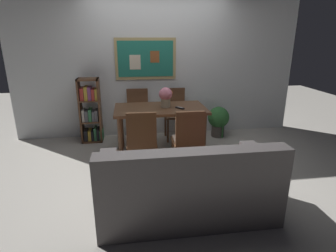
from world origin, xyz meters
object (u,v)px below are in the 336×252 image
object	(u,v)px
dining_chair_far_right	(175,109)
dining_chair_near_right	(188,137)
flower_vase	(166,96)
tv_remote	(180,108)
dining_table	(160,114)
dining_chair_far_left	(138,110)
bookshelf	(91,113)
potted_ivy	(218,120)
dining_chair_near_left	(141,138)
leather_couch	(188,188)

from	to	relation	value
dining_chair_far_right	dining_chair_near_right	world-z (taller)	same
flower_vase	tv_remote	world-z (taller)	flower_vase
dining_table	dining_chair_far_left	bearing A→B (deg)	114.07
bookshelf	potted_ivy	world-z (taller)	bookshelf
dining_chair_near_left	tv_remote	size ratio (longest dim) A/B	6.01
dining_chair_far_left	leather_couch	bearing A→B (deg)	-80.09
dining_chair_near_right	tv_remote	world-z (taller)	dining_chair_near_right
dining_table	potted_ivy	world-z (taller)	dining_table
dining_chair_far_right	flower_vase	bearing A→B (deg)	-111.31
dining_table	flower_vase	distance (m)	0.30
dining_chair_near_left	dining_chair_far_right	bearing A→B (deg)	63.95
dining_chair_far_right	potted_ivy	world-z (taller)	dining_chair_far_right
leather_couch	potted_ivy	world-z (taller)	leather_couch
dining_chair_near_right	bookshelf	size ratio (longest dim) A/B	0.81
dining_chair_far_right	dining_chair_far_left	distance (m)	0.68
dining_chair_near_right	flower_vase	bearing A→B (deg)	105.04
dining_table	leather_couch	xyz separation A→B (m)	(0.09, -1.65, -0.34)
potted_ivy	flower_vase	bearing A→B (deg)	-150.39
dining_chair_near_left	dining_chair_near_right	bearing A→B (deg)	-3.21
flower_vase	potted_ivy	bearing A→B (deg)	29.61
dining_table	flower_vase	size ratio (longest dim) A/B	4.54
dining_chair_near_left	tv_remote	world-z (taller)	dining_chair_near_left
dining_table	dining_chair_far_left	xyz separation A→B (m)	(-0.32, 0.73, -0.11)
leather_couch	dining_chair_far_left	bearing A→B (deg)	99.91
potted_ivy	tv_remote	size ratio (longest dim) A/B	3.85
dining_chair_near_left	tv_remote	xyz separation A→B (m)	(0.62, 0.60, 0.23)
dining_table	leather_couch	size ratio (longest dim) A/B	0.78
dining_chair_far_left	dining_chair_far_right	bearing A→B (deg)	-2.63
dining_table	tv_remote	world-z (taller)	tv_remote
dining_chair_near_right	dining_chair_far_right	bearing A→B (deg)	87.53
potted_ivy	tv_remote	bearing A→B (deg)	-140.03
leather_couch	bookshelf	xyz separation A→B (m)	(-1.24, 2.36, 0.22)
dining_chair_far_right	leather_couch	bearing A→B (deg)	-96.36
dining_chair_far_right	leather_couch	xyz separation A→B (m)	(-0.26, -2.34, -0.22)
dining_chair_near_left	bookshelf	world-z (taller)	bookshelf
dining_chair_near_left	dining_chair_far_left	xyz separation A→B (m)	(0.01, 1.43, 0.00)
dining_chair_far_right	dining_chair_far_left	bearing A→B (deg)	177.37
leather_couch	tv_remote	bearing A→B (deg)	82.75
dining_table	leather_couch	bearing A→B (deg)	-86.86
dining_table	dining_chair_far_left	distance (m)	0.80
dining_chair_far_right	dining_chair_near_right	distance (m)	1.43
dining_chair_near_right	flower_vase	world-z (taller)	flower_vase
dining_chair_far_right	bookshelf	xyz separation A→B (m)	(-1.50, 0.02, -0.01)
dining_table	leather_couch	distance (m)	1.69
bookshelf	flower_vase	size ratio (longest dim) A/B	3.66
dining_chair_near_left	leather_couch	bearing A→B (deg)	-65.96
dining_table	dining_chair_near_right	world-z (taller)	dining_chair_near_right
potted_ivy	dining_chair_far_left	bearing A→B (deg)	176.15
leather_couch	tv_remote	distance (m)	1.62
dining_chair_far_left	bookshelf	distance (m)	0.82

